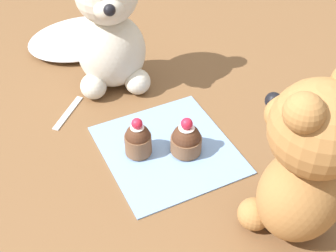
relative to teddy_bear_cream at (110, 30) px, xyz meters
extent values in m
plane|color=brown|center=(0.01, -0.22, -0.12)|extent=(4.00, 4.00, 0.00)
cube|color=#7A9ED1|center=(0.01, -0.22, -0.12)|extent=(0.21, 0.23, 0.01)
ellipsoid|color=silver|center=(-0.01, 0.18, -0.11)|extent=(0.25, 0.19, 0.03)
ellipsoid|color=beige|center=(0.00, 0.00, -0.05)|extent=(0.16, 0.15, 0.15)
ellipsoid|color=beige|center=(-0.01, -0.04, 0.07)|extent=(0.07, 0.06, 0.04)
sphere|color=black|center=(-0.02, -0.06, 0.07)|extent=(0.02, 0.02, 0.02)
sphere|color=beige|center=(-0.05, -0.02, -0.10)|extent=(0.05, 0.05, 0.05)
sphere|color=beige|center=(0.03, -0.05, -0.10)|extent=(0.05, 0.05, 0.05)
ellipsoid|color=#A3703D|center=(0.10, -0.44, -0.05)|extent=(0.15, 0.14, 0.14)
sphere|color=#A3703D|center=(0.10, -0.44, 0.07)|extent=(0.12, 0.12, 0.12)
ellipsoid|color=#A3703D|center=(0.09, -0.40, 0.06)|extent=(0.07, 0.07, 0.05)
sphere|color=black|center=(0.09, -0.38, 0.07)|extent=(0.02, 0.02, 0.02)
sphere|color=#A3703D|center=(0.06, -0.45, 0.12)|extent=(0.05, 0.05, 0.05)
sphere|color=#A3703D|center=(0.14, -0.40, -0.10)|extent=(0.05, 0.05, 0.05)
sphere|color=#A3703D|center=(0.06, -0.42, -0.10)|extent=(0.05, 0.05, 0.05)
cylinder|color=brown|center=(-0.04, -0.21, -0.10)|extent=(0.05, 0.05, 0.04)
sphere|color=#472819|center=(-0.04, -0.21, -0.08)|extent=(0.04, 0.04, 0.04)
cylinder|color=white|center=(-0.04, -0.21, -0.06)|extent=(0.02, 0.02, 0.00)
sphere|color=red|center=(-0.04, -0.21, -0.05)|extent=(0.02, 0.02, 0.02)
cylinder|color=brown|center=(0.04, -0.24, -0.10)|extent=(0.05, 0.05, 0.03)
sphere|color=#472819|center=(0.04, -0.24, -0.09)|extent=(0.05, 0.05, 0.05)
cylinder|color=white|center=(0.04, -0.24, -0.07)|extent=(0.03, 0.03, 0.00)
sphere|color=red|center=(0.04, -0.24, -0.06)|extent=(0.02, 0.02, 0.02)
cube|color=silver|center=(-0.11, -0.05, -0.12)|extent=(0.08, 0.08, 0.01)
camera|label=1|loc=(-0.24, -0.74, 0.44)|focal=50.00mm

